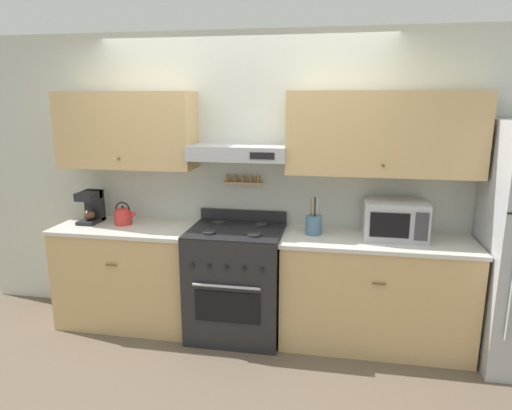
# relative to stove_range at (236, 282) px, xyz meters

# --- Properties ---
(ground_plane) EXTENTS (16.00, 16.00, 0.00)m
(ground_plane) POSITION_rel_stove_range_xyz_m (0.00, -0.28, -0.47)
(ground_plane) COLOR brown
(wall_back) EXTENTS (5.20, 0.46, 2.55)m
(wall_back) POSITION_rel_stove_range_xyz_m (0.07, 0.29, 0.97)
(wall_back) COLOR silver
(wall_back) RESTS_ON ground_plane
(counter_left) EXTENTS (1.21, 0.62, 0.91)m
(counter_left) POSITION_rel_stove_range_xyz_m (-1.00, 0.04, -0.02)
(counter_left) COLOR tan
(counter_left) RESTS_ON ground_plane
(counter_right) EXTENTS (1.52, 0.62, 0.91)m
(counter_right) POSITION_rel_stove_range_xyz_m (1.15, 0.04, -0.02)
(counter_right) COLOR tan
(counter_right) RESTS_ON ground_plane
(stove_range) EXTENTS (0.77, 0.68, 1.03)m
(stove_range) POSITION_rel_stove_range_xyz_m (0.00, 0.00, 0.00)
(stove_range) COLOR #232326
(stove_range) RESTS_ON ground_plane
(tea_kettle) EXTENTS (0.20, 0.15, 0.20)m
(tea_kettle) POSITION_rel_stove_range_xyz_m (-1.04, 0.08, 0.51)
(tea_kettle) COLOR red
(tea_kettle) RESTS_ON counter_left
(coffee_maker) EXTENTS (0.16, 0.25, 0.28)m
(coffee_maker) POSITION_rel_stove_range_xyz_m (-1.35, 0.11, 0.58)
(coffee_maker) COLOR black
(coffee_maker) RESTS_ON counter_left
(microwave) EXTENTS (0.48, 0.37, 0.30)m
(microwave) POSITION_rel_stove_range_xyz_m (1.28, 0.10, 0.58)
(microwave) COLOR #ADAFB5
(microwave) RESTS_ON counter_right
(utensil_crock) EXTENTS (0.14, 0.14, 0.31)m
(utensil_crock) POSITION_rel_stove_range_xyz_m (0.64, 0.08, 0.51)
(utensil_crock) COLOR slate
(utensil_crock) RESTS_ON counter_right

